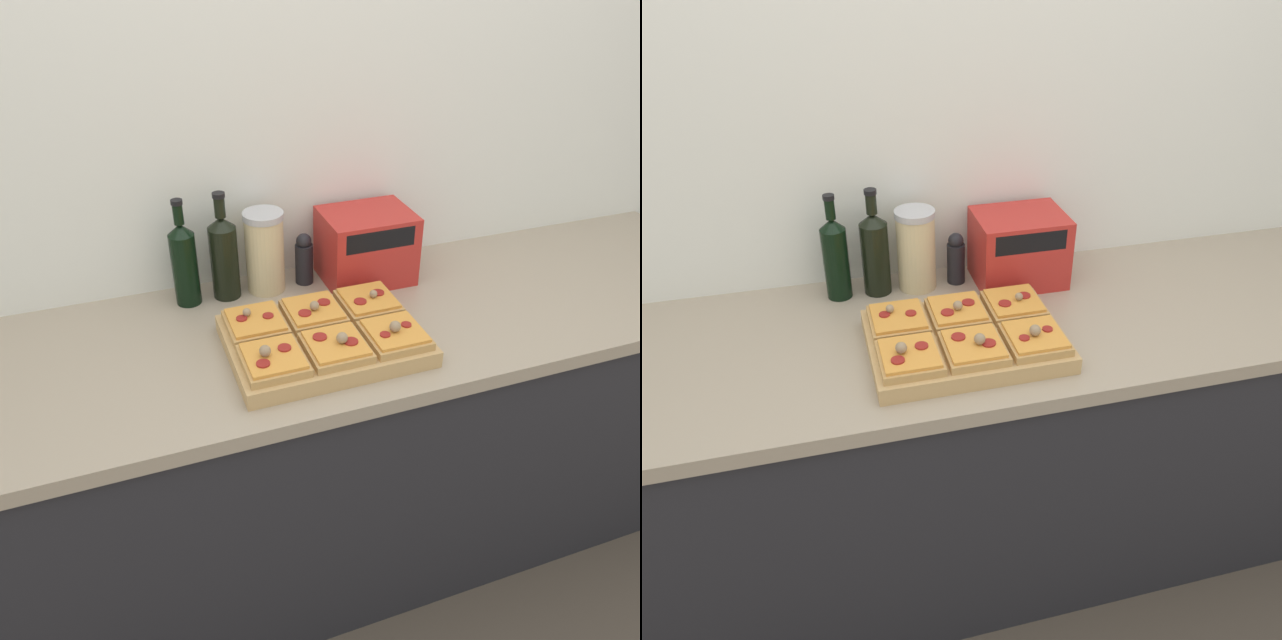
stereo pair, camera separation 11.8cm
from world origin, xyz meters
The scene contains 15 objects.
ground_plane centered at (0.00, 0.00, 0.00)m, with size 12.00×12.00×0.00m, color #4C4238.
wall_back centered at (0.00, 0.67, 1.25)m, with size 6.00×0.06×2.50m.
kitchen_counter centered at (0.00, 0.32, 0.44)m, with size 2.63×0.67×0.88m.
cutting_board centered at (-0.03, 0.22, 0.91)m, with size 0.47×0.34×0.04m, color tan.
pizza_slice_back_left centered at (-0.18, 0.30, 0.94)m, with size 0.14×0.15×0.05m.
pizza_slice_back_center centered at (-0.03, 0.30, 0.94)m, with size 0.14×0.15×0.05m.
pizza_slice_back_right centered at (0.12, 0.30, 0.94)m, with size 0.14×0.15×0.05m.
pizza_slice_front_left centered at (-0.18, 0.14, 0.94)m, with size 0.14×0.15×0.05m.
pizza_slice_front_center centered at (-0.03, 0.14, 0.94)m, with size 0.14×0.15×0.05m.
pizza_slice_front_right centered at (0.12, 0.14, 0.94)m, with size 0.14×0.15×0.06m.
olive_oil_bottle centered at (-0.31, 0.55, 1.01)m, with size 0.07×0.07×0.30m.
wine_bottle centered at (-0.20, 0.55, 1.01)m, with size 0.08×0.08×0.30m.
grain_jar_tall centered at (-0.09, 0.55, 1.00)m, with size 0.11×0.11×0.23m.
pepper_mill centered at (0.03, 0.55, 0.96)m, with size 0.05×0.05×0.15m.
toaster_oven centered at (0.20, 0.52, 0.99)m, with size 0.28×0.20×0.20m.
Camera 1 is at (-0.46, -0.95, 1.78)m, focal length 35.00 mm.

